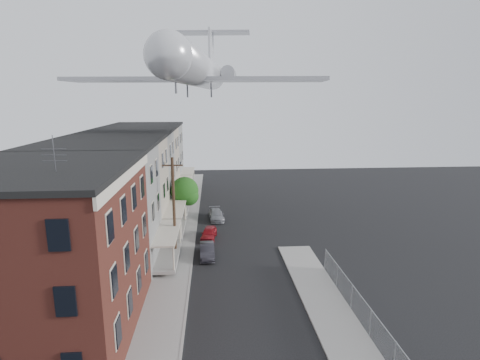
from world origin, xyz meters
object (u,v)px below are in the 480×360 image
(car_far, at_px, (216,215))
(airplane, at_px, (198,70))
(street_tree, at_px, (186,192))
(car_mid, at_px, (207,251))
(utility_pole, at_px, (174,206))
(car_near, at_px, (209,233))

(car_far, height_order, airplane, airplane)
(street_tree, relative_size, car_mid, 1.43)
(car_far, bearing_deg, airplane, 146.97)
(utility_pole, xyz_separation_m, car_near, (2.98, 3.93, -4.10))
(street_tree, relative_size, car_near, 1.53)
(car_near, distance_m, car_mid, 4.50)
(utility_pole, height_order, car_far, utility_pole)
(utility_pole, distance_m, airplane, 16.73)
(car_mid, bearing_deg, utility_pole, 166.19)
(street_tree, relative_size, car_far, 1.31)
(utility_pole, relative_size, street_tree, 1.73)
(utility_pole, distance_m, street_tree, 10.00)
(car_near, bearing_deg, airplane, 105.44)
(street_tree, height_order, car_near, street_tree)
(car_mid, distance_m, airplane, 20.17)
(car_mid, bearing_deg, car_near, 85.93)
(car_far, xyz_separation_m, airplane, (-1.75, 0.91, 16.51))
(car_near, relative_size, car_mid, 0.93)
(utility_pole, height_order, car_mid, utility_pole)
(car_near, bearing_deg, street_tree, 121.84)
(street_tree, distance_m, car_near, 7.16)
(street_tree, bearing_deg, airplane, 32.61)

